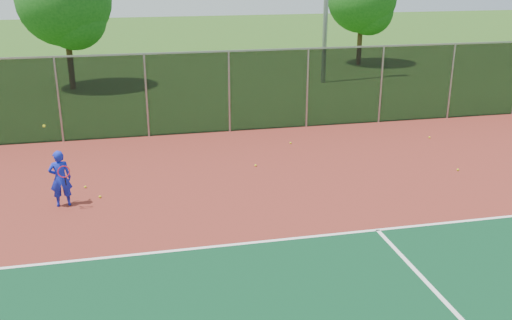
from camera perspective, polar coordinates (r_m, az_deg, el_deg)
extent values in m
plane|color=#274E16|center=(10.88, 8.63, -14.93)|extent=(120.00, 120.00, 0.00)
cube|color=maroon|center=(12.48, 5.37, -9.92)|extent=(30.00, 20.00, 0.02)
cube|color=white|center=(13.96, 12.04, -6.85)|extent=(22.00, 0.10, 0.00)
cube|color=black|center=(21.13, -2.70, 6.80)|extent=(30.00, 0.04, 3.00)
cube|color=gray|center=(20.86, -2.76, 10.83)|extent=(30.00, 0.06, 0.06)
imported|color=#1423C2|center=(15.54, -18.98, -1.75)|extent=(0.60, 0.43, 1.52)
cylinder|color=black|center=(15.29, -18.52, -2.04)|extent=(0.03, 0.15, 0.27)
torus|color=#A51414|center=(15.10, -18.67, -1.11)|extent=(0.30, 0.13, 0.29)
sphere|color=gold|center=(15.25, -20.44, 3.22)|extent=(0.07, 0.07, 0.07)
sphere|color=gold|center=(17.76, -0.04, -0.54)|extent=(0.07, 0.07, 0.07)
sphere|color=gold|center=(16.80, -16.71, -2.59)|extent=(0.07, 0.07, 0.07)
sphere|color=gold|center=(21.54, 16.96, 2.19)|extent=(0.07, 0.07, 0.07)
sphere|color=gold|center=(20.00, 3.48, 1.71)|extent=(0.07, 0.07, 0.07)
sphere|color=gold|center=(16.00, -15.33, -3.56)|extent=(0.07, 0.07, 0.07)
sphere|color=gold|center=(18.45, 19.53, -0.92)|extent=(0.07, 0.07, 0.07)
cylinder|color=#382514|center=(30.07, -18.05, 9.14)|extent=(0.30, 0.30, 2.53)
sphere|color=#154B14|center=(29.45, -17.77, 13.41)|extent=(3.10, 3.10, 3.10)
cylinder|color=#382514|center=(36.23, 10.30, 11.18)|extent=(0.30, 0.30, 2.33)
sphere|color=#154B14|center=(35.89, 11.29, 14.38)|extent=(2.84, 2.84, 2.84)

